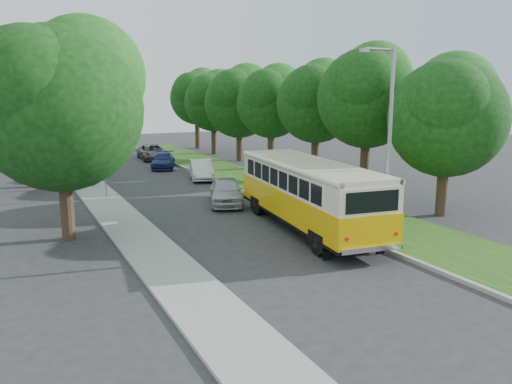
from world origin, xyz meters
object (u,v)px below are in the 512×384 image
car_silver (226,191)px  lamppost_far (88,126)px  vintage_bus (308,196)px  lamppost_near (388,139)px  car_white (201,170)px  car_grey (153,152)px  car_blue (163,161)px

car_silver → lamppost_far: bearing=145.3°
vintage_bus → car_silver: (-1.23, 6.63, -0.85)m
lamppost_near → car_white: bearing=93.8°
lamppost_near → car_silver: 10.90m
lamppost_near → car_grey: (-1.41, 31.02, -3.66)m
vintage_bus → car_silver: vintage_bus is taller
lamppost_near → car_grey: size_ratio=1.56×
lamppost_far → car_blue: bearing=43.9°
lamppost_near → car_blue: (-2.15, 25.01, -3.72)m
car_white → car_blue: 6.68m
vintage_bus → car_white: 15.19m
car_silver → car_blue: car_silver is taller
lamppost_far → car_silver: (6.00, -8.64, -3.36)m
car_grey → car_blue: bearing=-92.3°
lamppost_far → car_white: (7.70, -0.11, -3.40)m
lamppost_near → car_white: 18.79m
lamppost_far → car_blue: lamppost_far is taller
car_blue → car_silver: bearing=-73.1°
lamppost_near → lamppost_far: 20.53m
lamppost_far → car_silver: 11.04m
car_grey → lamppost_far: bearing=-116.2°
car_grey → car_white: bearing=-84.4°
car_blue → car_grey: car_grey is taller
lamppost_far → car_grey: (7.49, 12.52, -3.40)m
vintage_bus → car_silver: 6.79m
lamppost_near → car_blue: lamppost_near is taller
car_white → car_silver: bearing=-86.0°
car_blue → lamppost_near: bearing=-65.3°
lamppost_near → car_grey: bearing=92.6°
car_white → lamppost_far: bearing=-165.5°
vintage_bus → lamppost_near: bearing=-55.4°
lamppost_near → vintage_bus: 4.57m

